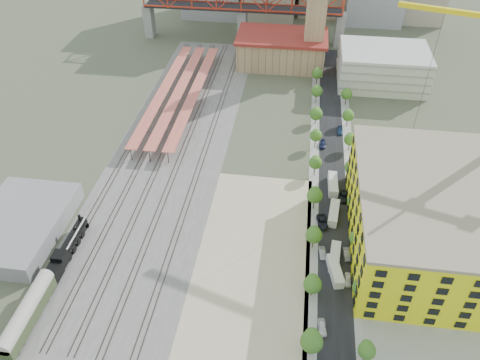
# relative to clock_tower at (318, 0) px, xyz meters

# --- Properties ---
(ground) EXTENTS (400.00, 400.00, 0.00)m
(ground) POSITION_rel_clock_tower_xyz_m (-8.00, -79.99, -28.70)
(ground) COLOR #474C38
(ground) RESTS_ON ground
(ballast_strip) EXTENTS (36.00, 165.00, 0.06)m
(ballast_strip) POSITION_rel_clock_tower_xyz_m (-44.00, -62.49, -28.67)
(ballast_strip) COLOR #605E59
(ballast_strip) RESTS_ON ground
(dirt_lot) EXTENTS (28.00, 67.00, 0.06)m
(dirt_lot) POSITION_rel_clock_tower_xyz_m (-12.00, -111.49, -28.67)
(dirt_lot) COLOR tan
(dirt_lot) RESTS_ON ground
(street_asphalt) EXTENTS (12.00, 170.00, 0.06)m
(street_asphalt) POSITION_rel_clock_tower_xyz_m (8.00, -64.99, -28.67)
(street_asphalt) COLOR black
(street_asphalt) RESTS_ON ground
(sidewalk_west) EXTENTS (3.00, 170.00, 0.04)m
(sidewalk_west) POSITION_rel_clock_tower_xyz_m (2.50, -64.99, -28.68)
(sidewalk_west) COLOR gray
(sidewalk_west) RESTS_ON ground
(sidewalk_east) EXTENTS (3.00, 170.00, 0.04)m
(sidewalk_east) POSITION_rel_clock_tower_xyz_m (13.50, -64.99, -28.68)
(sidewalk_east) COLOR gray
(sidewalk_east) RESTS_ON ground
(construction_pad) EXTENTS (50.00, 90.00, 0.06)m
(construction_pad) POSITION_rel_clock_tower_xyz_m (37.00, -99.99, -28.67)
(construction_pad) COLOR gray
(construction_pad) RESTS_ON ground
(rail_tracks) EXTENTS (26.56, 160.00, 0.18)m
(rail_tracks) POSITION_rel_clock_tower_xyz_m (-45.80, -62.49, -28.55)
(rail_tracks) COLOR #382B23
(rail_tracks) RESTS_ON ground
(platform_canopies) EXTENTS (16.00, 80.00, 4.12)m
(platform_canopies) POSITION_rel_clock_tower_xyz_m (-49.00, -34.99, -24.70)
(platform_canopies) COLOR #D77153
(platform_canopies) RESTS_ON ground
(station_hall) EXTENTS (38.00, 24.00, 13.10)m
(station_hall) POSITION_rel_clock_tower_xyz_m (-13.00, 2.01, -22.03)
(station_hall) COLOR tan
(station_hall) RESTS_ON ground
(clock_tower) EXTENTS (12.00, 12.00, 52.00)m
(clock_tower) POSITION_rel_clock_tower_xyz_m (0.00, 0.00, 0.00)
(clock_tower) COLOR tan
(clock_tower) RESTS_ON ground
(parking_garage) EXTENTS (34.00, 26.00, 14.00)m
(parking_garage) POSITION_rel_clock_tower_xyz_m (28.00, -9.99, -21.70)
(parking_garage) COLOR silver
(parking_garage) RESTS_ON ground
(truss_bridge) EXTENTS (94.00, 9.60, 25.60)m
(truss_bridge) POSITION_rel_clock_tower_xyz_m (-33.00, 25.01, -9.83)
(truss_bridge) COLOR gray
(truss_bridge) RESTS_ON ground
(construction_building) EXTENTS (44.60, 50.60, 18.80)m
(construction_building) POSITION_rel_clock_tower_xyz_m (34.00, -99.99, -19.29)
(construction_building) COLOR #F8F114
(construction_building) RESTS_ON ground
(warehouse) EXTENTS (22.00, 32.00, 5.00)m
(warehouse) POSITION_rel_clock_tower_xyz_m (-74.00, -109.99, -26.20)
(warehouse) COLOR gray
(warehouse) RESTS_ON ground
(street_trees) EXTENTS (15.40, 124.40, 8.00)m
(street_trees) POSITION_rel_clock_tower_xyz_m (8.00, -74.99, -28.70)
(street_trees) COLOR #37601C
(street_trees) RESTS_ON ground
(distant_hills) EXTENTS (647.00, 264.00, 227.00)m
(distant_hills) POSITION_rel_clock_tower_xyz_m (37.28, 180.01, -108.23)
(distant_hills) COLOR #4C6B59
(distant_hills) RESTS_ON ground
(locomotive) EXTENTS (3.07, 23.65, 5.91)m
(locomotive) POSITION_rel_clock_tower_xyz_m (-58.00, -116.23, -26.49)
(locomotive) COLOR black
(locomotive) RESTS_ON ground
(coach) EXTENTS (3.39, 19.71, 6.19)m
(coach) POSITION_rel_clock_tower_xyz_m (-58.00, -135.67, -25.41)
(coach) COLOR #2E3C21
(coach) RESTS_ON ground
(site_trailer_a) EXTENTS (4.24, 9.35, 2.48)m
(site_trailer_a) POSITION_rel_clock_tower_xyz_m (8.00, -113.15, -27.46)
(site_trailer_a) COLOR silver
(site_trailer_a) RESTS_ON ground
(site_trailer_b) EXTENTS (3.17, 8.98, 2.41)m
(site_trailer_b) POSITION_rel_clock_tower_xyz_m (8.00, -108.50, -27.49)
(site_trailer_b) COLOR silver
(site_trailer_b) RESTS_ON ground
(site_trailer_c) EXTENTS (3.47, 9.55, 2.55)m
(site_trailer_c) POSITION_rel_clock_tower_xyz_m (8.00, -92.70, -27.42)
(site_trailer_c) COLOR silver
(site_trailer_c) RESTS_ON ground
(site_trailer_d) EXTENTS (2.80, 9.76, 2.66)m
(site_trailer_d) POSITION_rel_clock_tower_xyz_m (8.00, -80.30, -27.37)
(site_trailer_d) COLOR silver
(site_trailer_d) RESTS_ON ground
(car_0) EXTENTS (2.24, 4.52, 1.48)m
(car_0) POSITION_rel_clock_tower_xyz_m (5.00, -128.85, -27.96)
(car_0) COLOR silver
(car_0) RESTS_ON ground
(car_1) EXTENTS (1.94, 4.37, 1.39)m
(car_1) POSITION_rel_clock_tower_xyz_m (5.00, -107.23, -28.00)
(car_1) COLOR gray
(car_1) RESTS_ON ground
(car_2) EXTENTS (3.35, 6.08, 1.61)m
(car_2) POSITION_rel_clock_tower_xyz_m (5.00, -96.16, -27.89)
(car_2) COLOR black
(car_2) RESTS_ON ground
(car_3) EXTENTS (2.27, 4.72, 1.33)m
(car_3) POSITION_rel_clock_tower_xyz_m (5.00, -58.92, -28.03)
(car_3) COLOR #1A214E
(car_3) RESTS_ON ground
(car_4) EXTENTS (1.79, 4.14, 1.39)m
(car_4) POSITION_rel_clock_tower_xyz_m (11.00, -114.98, -28.00)
(car_4) COLOR white
(car_4) RESTS_ON ground
(car_5) EXTENTS (1.98, 4.48, 1.43)m
(car_5) POSITION_rel_clock_tower_xyz_m (11.00, -106.82, -27.98)
(car_5) COLOR gray
(car_5) RESTS_ON ground
(car_6) EXTENTS (3.39, 5.78, 1.51)m
(car_6) POSITION_rel_clock_tower_xyz_m (11.00, -84.72, -27.94)
(car_6) COLOR black
(car_6) RESTS_ON ground
(car_7) EXTENTS (1.97, 4.76, 1.38)m
(car_7) POSITION_rel_clock_tower_xyz_m (11.00, -49.70, -28.01)
(car_7) COLOR navy
(car_7) RESTS_ON ground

